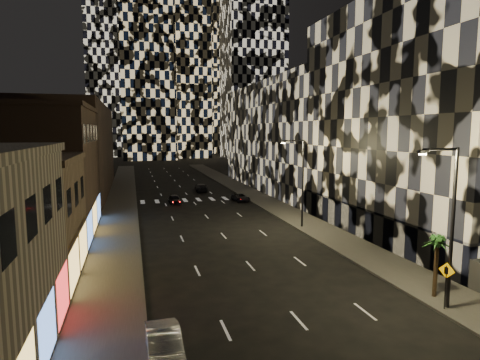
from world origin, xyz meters
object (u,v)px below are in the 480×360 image
streetlight_near (449,217)px  car_dark_rightlane (241,197)px  car_dark_midlane (175,199)px  car_silver_parked (164,347)px  ped_sign (446,278)px  car_dark_oncoming (201,188)px  palm_tree (437,246)px  streetlight_far (301,177)px

streetlight_near → car_dark_rightlane: 37.30m
streetlight_near → car_dark_midlane: streetlight_near is taller
car_silver_parked → ped_sign: (15.50, 0.95, 1.25)m
car_dark_oncoming → ped_sign: ped_sign is taller
streetlight_near → palm_tree: size_ratio=2.40×
car_dark_rightlane → ped_sign: (1.68, -37.07, 1.40)m
car_dark_midlane → palm_tree: bearing=-74.8°
palm_tree → car_dark_rightlane: bearing=93.8°
car_silver_parked → car_dark_oncoming: car_silver_parked is taller
car_dark_midlane → ped_sign: (11.02, -37.56, 1.33)m
palm_tree → car_dark_midlane: bearing=108.1°
ped_sign → car_dark_rightlane: bearing=70.7°
streetlight_near → car_dark_oncoming: (-5.65, 47.67, -4.70)m
streetlight_near → car_dark_rightlane: streetlight_near is taller
streetlight_near → car_dark_rightlane: bearing=92.7°
streetlight_far → car_dark_oncoming: streetlight_far is taller
car_silver_parked → car_dark_rightlane: car_silver_parked is taller
streetlight_far → ped_sign: streetlight_far is taller
car_dark_oncoming → car_dark_rightlane: 11.41m
car_silver_parked → car_dark_midlane: 38.77m
car_dark_midlane → palm_tree: palm_tree is taller
car_dark_midlane → car_dark_oncoming: 11.59m
ped_sign → car_dark_midlane: bearing=84.4°
streetlight_far → car_dark_midlane: (-11.08, 17.44, -4.73)m
car_dark_oncoming → ped_sign: 48.13m
streetlight_near → car_dark_midlane: bearing=106.5°
streetlight_far → streetlight_near: bearing=-90.0°
car_dark_oncoming → palm_tree: 46.70m
streetlight_near → palm_tree: (0.65, 1.48, -2.11)m
car_silver_parked → car_dark_rightlane: bearing=68.5°
streetlight_near → palm_tree: 2.65m
car_dark_oncoming → streetlight_far: bearing=104.8°
car_dark_rightlane → ped_sign: bearing=-91.5°
streetlight_far → car_dark_oncoming: size_ratio=2.00×
streetlight_far → car_dark_rightlane: streetlight_far is taller
streetlight_far → palm_tree: 18.65m
car_dark_midlane → palm_tree: 37.92m
car_silver_parked → car_dark_midlane: car_silver_parked is taller
car_dark_oncoming → palm_tree: size_ratio=1.20×
ped_sign → palm_tree: bearing=44.3°
streetlight_near → car_dark_oncoming: bearing=96.8°
ped_sign → palm_tree: 2.17m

